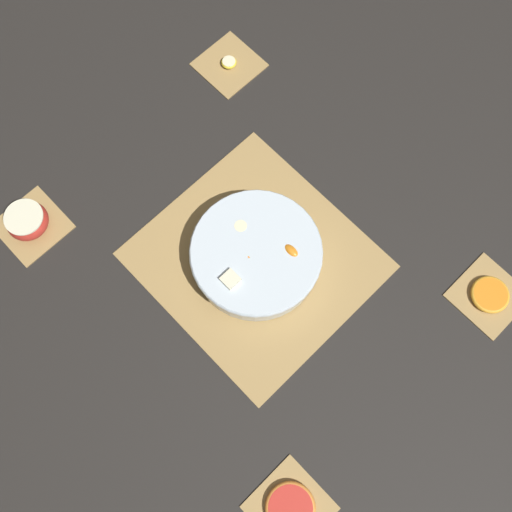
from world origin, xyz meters
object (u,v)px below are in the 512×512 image
object	(u,v)px
banana_coin_single	(229,62)
grapefruit_slice	(290,508)
fruit_salad_bowl	(256,255)
orange_slice_whole	(490,295)
apple_half	(27,221)

from	to	relation	value
banana_coin_single	grapefruit_slice	world-z (taller)	grapefruit_slice
banana_coin_single	grapefruit_slice	xyz separation A→B (m)	(-0.72, 0.54, 0.00)
grapefruit_slice	banana_coin_single	bearing A→B (deg)	-36.70
fruit_salad_bowl	orange_slice_whole	world-z (taller)	fruit_salad_bowl
grapefruit_slice	fruit_salad_bowl	bearing A→B (deg)	-36.62
fruit_salad_bowl	grapefruit_slice	xyz separation A→B (m)	(-0.36, 0.27, -0.03)
fruit_salad_bowl	banana_coin_single	distance (m)	0.45
fruit_salad_bowl	grapefruit_slice	bearing A→B (deg)	143.38
fruit_salad_bowl	orange_slice_whole	distance (m)	0.45
fruit_salad_bowl	orange_slice_whole	bearing A→B (deg)	-143.23
fruit_salad_bowl	banana_coin_single	size ratio (longest dim) A/B	7.53
apple_half	orange_slice_whole	size ratio (longest dim) A/B	1.12
fruit_salad_bowl	orange_slice_whole	xyz separation A→B (m)	(-0.36, -0.27, -0.03)
apple_half	fruit_salad_bowl	bearing A→B (deg)	-143.38
fruit_salad_bowl	apple_half	xyz separation A→B (m)	(0.36, 0.27, -0.01)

